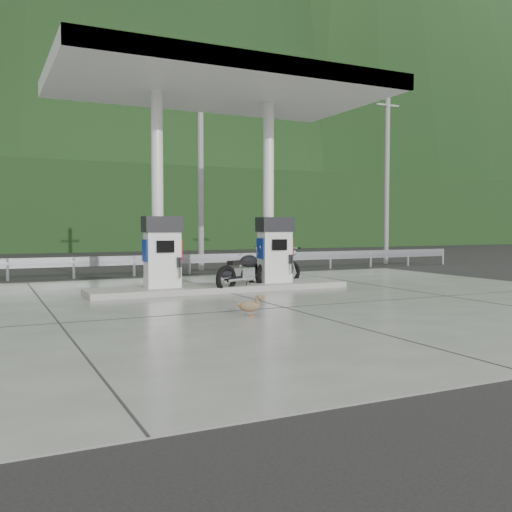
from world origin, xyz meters
name	(u,v)px	position (x,y,z in m)	size (l,w,h in m)	color
ground	(263,303)	(0.00, 0.00, 0.00)	(160.00, 160.00, 0.00)	black
forecourt_apron	(263,302)	(0.00, 0.00, 0.01)	(18.00, 14.00, 0.02)	slate
pump_island	(221,288)	(0.00, 2.50, 0.10)	(7.00, 1.40, 0.15)	gray
gas_pump_left	(162,252)	(-1.60, 2.50, 1.07)	(0.95, 0.55, 1.80)	silver
gas_pump_right	(275,250)	(1.60, 2.50, 1.07)	(0.95, 0.55, 1.80)	silver
canopy_column_left	(157,189)	(-1.60, 2.90, 2.67)	(0.30, 0.30, 5.00)	white
canopy_column_right	(268,193)	(1.60, 2.90, 2.67)	(0.30, 0.30, 5.00)	white
canopy_roof	(221,86)	(0.00, 2.50, 5.37)	(8.50, 5.00, 0.40)	white
guardrail	(162,255)	(0.00, 8.00, 0.71)	(26.00, 0.16, 1.42)	gray
road	(138,268)	(0.00, 11.50, 0.00)	(60.00, 7.00, 0.01)	black
utility_pole_b	(201,167)	(2.00, 9.50, 4.00)	(0.22, 0.22, 8.00)	gray
utility_pole_c	(387,176)	(11.00, 9.50, 4.00)	(0.22, 0.22, 8.00)	gray
tree_band	(72,208)	(0.00, 30.00, 3.00)	(80.00, 6.00, 6.00)	black
forested_hills	(37,241)	(0.00, 60.00, 0.00)	(100.00, 40.00, 140.00)	black
motorcycle_left	(275,269)	(1.90, 3.07, 0.49)	(2.00, 0.63, 0.95)	black
motorcycle_right	(246,271)	(0.62, 2.28, 0.53)	(2.14, 0.67, 1.01)	black
duck	(250,307)	(-1.13, -1.70, 0.20)	(0.49, 0.14, 0.35)	brown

